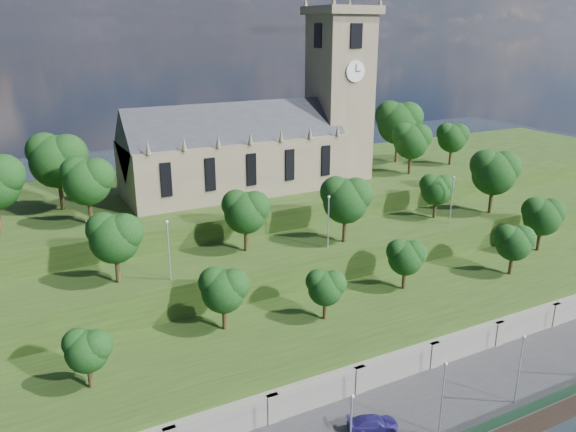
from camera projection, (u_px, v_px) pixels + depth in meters
promenade at (429, 414)px, 56.52m from camera, size 160.00×12.00×2.00m
retaining_wall at (393, 371)px, 61.06m from camera, size 160.00×2.10×5.00m
embankment_lower at (362, 334)px, 65.66m from camera, size 160.00×12.00×8.00m
embankment_upper at (315, 283)px, 74.27m from camera, size 160.00×10.00×12.00m
hilltop at (250, 225)px, 91.45m from camera, size 160.00×32.00×15.00m
church at (264, 138)px, 83.68m from camera, size 38.60×12.35×27.60m
trees_lower at (409, 255)px, 66.19m from camera, size 66.76×8.83×7.80m
trees_upper at (360, 194)px, 72.23m from camera, size 60.31×8.75×9.47m
trees_hilltop at (251, 146)px, 82.49m from camera, size 78.43×16.52×11.01m
lamp_posts_promenade at (443, 393)px, 50.97m from camera, size 60.36×0.36×7.70m
lamp_posts_upper at (328, 218)px, 68.60m from camera, size 40.36×0.36×6.81m
car_right at (373, 423)px, 52.66m from camera, size 5.24×3.52×1.41m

